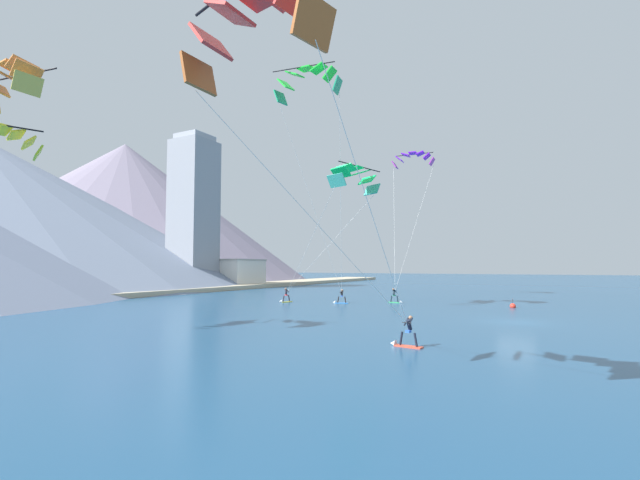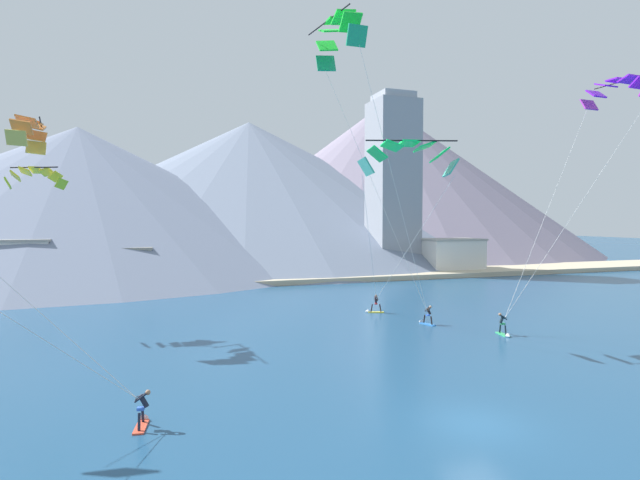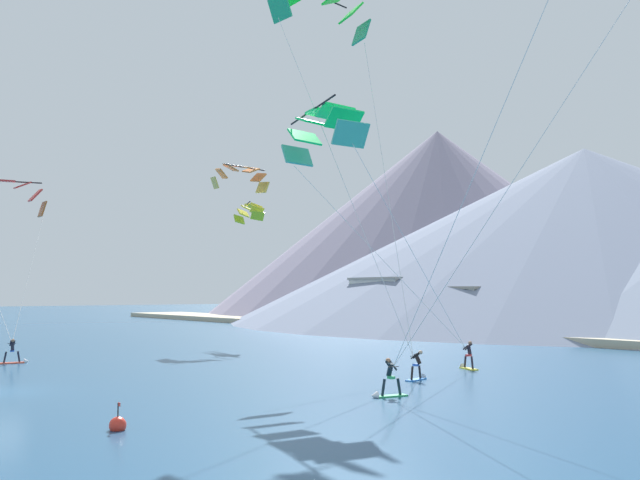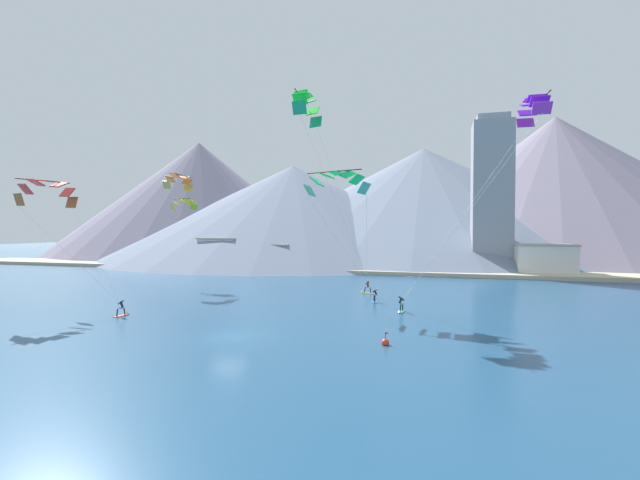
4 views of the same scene
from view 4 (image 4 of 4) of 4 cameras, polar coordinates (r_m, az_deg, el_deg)
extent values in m
plane|color=navy|center=(33.83, -12.15, -12.48)|extent=(400.00, 400.00, 0.00)
cube|color=#E54C33|center=(44.47, -25.01, -9.15)|extent=(0.66, 1.49, 0.07)
cylinder|color=black|center=(44.15, -25.41, -8.73)|extent=(0.15, 0.24, 0.69)
cylinder|color=black|center=(44.65, -24.63, -8.61)|extent=(0.15, 0.24, 0.69)
cube|color=blue|center=(44.34, -25.03, -8.19)|extent=(0.32, 0.26, 0.12)
cylinder|color=black|center=(44.20, -24.93, -7.80)|extent=(0.46, 0.27, 0.58)
cylinder|color=black|center=(44.18, -25.13, -7.59)|extent=(0.50, 0.15, 0.38)
cylinder|color=black|center=(44.32, -24.91, -7.56)|extent=(0.50, 0.15, 0.38)
cylinder|color=black|center=(44.39, -25.17, -7.59)|extent=(0.11, 0.52, 0.03)
sphere|color=#9E7051|center=(44.01, -24.79, -7.39)|extent=(0.21, 0.21, 0.21)
cone|color=white|center=(45.02, -24.16, -8.92)|extent=(0.40, 0.35, 0.36)
cube|color=yellow|center=(54.45, 6.37, -7.05)|extent=(1.50, 0.90, 0.07)
cylinder|color=#231E28|center=(54.20, 6.74, -6.68)|extent=(0.26, 0.19, 0.71)
cylinder|color=#231E28|center=(54.58, 6.01, -6.62)|extent=(0.26, 0.19, 0.71)
cube|color=red|center=(54.34, 6.37, -6.24)|extent=(0.31, 0.36, 0.12)
cylinder|color=#231E28|center=(54.33, 6.40, -5.90)|extent=(0.30, 0.36, 0.60)
cylinder|color=#231E28|center=(54.17, 6.45, -5.74)|extent=(0.25, 0.51, 0.39)
cylinder|color=#231E28|center=(54.28, 6.24, -5.72)|extent=(0.25, 0.51, 0.39)
cylinder|color=black|center=(54.07, 6.25, -5.78)|extent=(0.50, 0.20, 0.03)
sphere|color=#9E7051|center=(54.34, 6.43, -5.48)|extent=(0.22, 0.22, 0.22)
cone|color=white|center=(54.86, 5.57, -6.91)|extent=(0.40, 0.44, 0.36)
cube|color=#33B266|center=(43.00, 10.81, -9.39)|extent=(0.70, 1.50, 0.07)
cylinder|color=#14232D|center=(43.31, 10.95, -8.79)|extent=(0.16, 0.26, 0.72)
cylinder|color=#14232D|center=(42.55, 10.67, -8.97)|extent=(0.16, 0.26, 0.72)
cube|color=#33B266|center=(42.86, 10.81, -8.36)|extent=(0.34, 0.28, 0.12)
cylinder|color=#14232D|center=(42.83, 10.70, -7.93)|extent=(0.44, 0.28, 0.61)
cylinder|color=#14232D|center=(42.89, 10.87, -7.68)|extent=(0.52, 0.17, 0.40)
cylinder|color=#14232D|center=(42.66, 10.79, -7.73)|extent=(0.52, 0.17, 0.40)
cylinder|color=black|center=(42.73, 11.06, -7.75)|extent=(0.13, 0.52, 0.03)
sphere|color=#9E7051|center=(42.81, 10.51, -7.42)|extent=(0.22, 0.22, 0.22)
cone|color=white|center=(42.17, 10.49, -9.52)|extent=(0.41, 0.36, 0.36)
cube|color=#337FDB|center=(48.20, 7.27, -8.18)|extent=(0.80, 1.50, 0.07)
cylinder|color=black|center=(47.76, 7.33, -7.83)|extent=(0.17, 0.25, 0.68)
cylinder|color=black|center=(48.53, 7.22, -7.67)|extent=(0.17, 0.25, 0.68)
cube|color=blue|center=(48.08, 7.27, -7.31)|extent=(0.33, 0.28, 0.12)
cylinder|color=black|center=(48.05, 7.41, -6.94)|extent=(0.46, 0.30, 0.57)
cylinder|color=black|center=(47.91, 7.30, -6.77)|extent=(0.49, 0.20, 0.37)
cylinder|color=black|center=(48.12, 7.27, -6.74)|extent=(0.49, 0.20, 0.37)
cylinder|color=black|center=(48.00, 7.07, -6.79)|extent=(0.17, 0.51, 0.03)
sphere|color=tan|center=(48.02, 7.61, -6.55)|extent=(0.21, 0.21, 0.21)
cone|color=white|center=(49.05, 7.15, -7.93)|extent=(0.43, 0.38, 0.36)
cube|color=#A65323|center=(51.34, -35.21, 4.45)|extent=(1.46, 0.82, 1.27)
cube|color=red|center=(51.59, -34.62, 5.62)|extent=(1.55, 1.24, 1.12)
cube|color=red|center=(52.07, -33.67, 6.40)|extent=(1.61, 1.48, 0.76)
cube|color=red|center=(52.67, -32.55, 6.64)|extent=(1.63, 1.49, 0.25)
cube|color=red|center=(53.29, -31.48, 6.31)|extent=(1.61, 1.37, 0.76)
cube|color=red|center=(53.81, -30.64, 5.50)|extent=(1.56, 1.04, 1.12)
cube|color=#A65323|center=(54.14, -30.19, 4.36)|extent=(1.48, 0.57, 1.27)
cylinder|color=black|center=(53.22, -32.91, 6.64)|extent=(1.55, 5.13, 0.10)
cylinder|color=silver|center=(47.43, -30.63, -1.50)|extent=(11.11, 0.81, 9.20)
cylinder|color=silver|center=(49.01, -27.90, -1.37)|extent=(10.11, 4.73, 9.20)
cube|color=#3AB398|center=(43.97, 5.91, 6.88)|extent=(1.24, 1.85, 1.25)
cube|color=#0CEC62|center=(44.44, 4.94, 8.03)|extent=(1.50, 1.91, 1.03)
cube|color=#0CEC62|center=(44.98, 3.67, 8.73)|extent=(1.63, 1.96, 0.70)
cube|color=#0CEC62|center=(45.52, 2.24, 8.91)|extent=(1.61, 1.97, 0.28)
cube|color=#0CEC62|center=(45.99, 0.82, 8.57)|extent=(1.53, 1.96, 0.70)
cube|color=#0CEC62|center=(46.36, -0.43, 7.77)|extent=(1.31, 1.93, 1.03)
cube|color=#3AB398|center=(46.58, -1.39, 6.59)|extent=(0.98, 1.88, 1.25)
cylinder|color=black|center=(44.82, 1.82, 9.12)|extent=(6.27, 1.96, 0.10)
cylinder|color=silver|center=(48.66, 6.24, -0.43)|extent=(1.59, 9.90, 10.45)
cylinder|color=silver|center=(49.97, 2.56, -0.37)|extent=(5.19, 8.57, 10.45)
cube|color=purple|center=(47.35, 25.69, 13.91)|extent=(1.60, 0.76, 0.98)
cube|color=#7815E1|center=(46.89, 25.90, 15.00)|extent=(1.62, 1.01, 0.78)
cube|color=#7815E1|center=(46.17, 26.19, 15.86)|extent=(1.63, 1.15, 0.49)
cube|color=#7815E1|center=(45.27, 26.54, 16.37)|extent=(1.64, 1.18, 0.14)
cube|color=#7815E1|center=(44.28, 26.90, 16.47)|extent=(1.64, 1.17, 0.49)
cube|color=#7815E1|center=(43.33, 27.23, 16.13)|extent=(1.62, 1.03, 0.78)
cube|color=purple|center=(42.51, 27.49, 15.34)|extent=(1.61, 0.79, 0.98)
cylinder|color=black|center=(45.45, 27.43, 16.31)|extent=(0.44, 5.33, 0.10)
cylinder|color=silver|center=(43.99, 18.65, 3.37)|extent=(11.30, 3.75, 16.70)
cylinder|color=silver|center=(41.21, 19.16, 3.49)|extent=(11.72, 1.90, 16.70)
cube|color=#199D67|center=(47.90, -2.76, 17.21)|extent=(1.50, 0.82, 1.45)
cube|color=#1FE334|center=(48.94, -2.68, 18.27)|extent=(1.50, 1.23, 1.26)
cube|color=#1FE334|center=(50.21, -2.39, 18.75)|extent=(1.50, 1.44, 0.86)
cube|color=#1FE334|center=(51.52, -1.95, 18.61)|extent=(1.51, 1.42, 0.33)
cube|color=#1FE334|center=(52.66, -1.46, 17.93)|extent=(1.50, 1.43, 0.86)
cube|color=#1FE334|center=(53.45, -0.97, 16.82)|extent=(1.50, 1.22, 1.26)
cube|color=#199D67|center=(53.80, -0.57, 15.47)|extent=(1.50, 0.81, 1.45)
cylinder|color=black|center=(51.69, -2.70, 18.44)|extent=(1.04, 6.33, 0.10)
cylinder|color=silver|center=(46.62, 2.30, 4.82)|extent=(7.44, 3.38, 19.24)
cylinder|color=silver|center=(49.89, 3.17, 4.61)|extent=(7.47, 3.41, 19.24)
cube|color=#9EC821|center=(65.39, -16.49, 4.25)|extent=(0.90, 1.15, 0.93)
cube|color=yellow|center=(65.86, -16.72, 4.73)|extent=(1.02, 1.18, 0.88)
cube|color=yellow|center=(66.38, -17.11, 5.02)|extent=(1.02, 1.20, 0.72)
cube|color=yellow|center=(66.90, -17.60, 5.11)|extent=(0.91, 1.21, 0.47)
cube|color=yellow|center=(67.33, -18.12, 4.97)|extent=(0.80, 1.22, 0.72)
cube|color=yellow|center=(67.64, -18.62, 4.63)|extent=(0.80, 1.21, 0.88)
cube|color=#9EC821|center=(67.78, -19.02, 4.13)|extent=(0.68, 1.19, 0.93)
cylinder|color=black|center=(66.52, -17.87, 5.26)|extent=(3.59, 1.66, 0.10)
cube|color=gold|center=(68.29, -17.15, 6.64)|extent=(1.43, 0.71, 1.18)
cube|color=orange|center=(67.80, -17.31, 7.42)|extent=(1.45, 0.99, 1.08)
cube|color=orange|center=(67.09, -17.67, 7.98)|extent=(1.46, 1.10, 0.81)
cube|color=orange|center=(66.26, -18.18, 8.24)|extent=(1.46, 1.18, 0.41)
cube|color=orange|center=(65.44, -18.76, 8.14)|extent=(1.45, 1.25, 0.81)
cube|color=orange|center=(64.76, -19.32, 7.68)|extent=(1.44, 1.14, 1.08)
cube|color=gold|center=(64.34, -19.77, 6.94)|extent=(1.41, 0.86, 1.18)
cylinder|color=black|center=(65.88, -17.74, 8.17)|extent=(0.88, 4.96, 0.10)
sphere|color=red|center=(31.20, 8.70, -13.38)|extent=(0.56, 0.56, 0.56)
cylinder|color=black|center=(31.08, 8.71, -12.49)|extent=(0.04, 0.04, 0.44)
cube|color=red|center=(31.02, 8.88, -12.18)|extent=(0.18, 0.01, 0.12)
cube|color=#BCAD8E|center=(80.55, 4.55, -4.01)|extent=(180.00, 10.00, 0.70)
cube|color=silver|center=(82.67, 27.74, -2.48)|extent=(9.14, 6.07, 5.19)
cube|color=#9D9992|center=(82.52, 27.77, -0.58)|extent=(9.50, 6.31, 0.30)
cube|color=silver|center=(91.30, -12.93, -1.74)|extent=(8.09, 6.09, 5.92)
cube|color=#9D9992|center=(91.18, -12.95, 0.21)|extent=(8.41, 6.33, 0.30)
cube|color=beige|center=(85.85, -5.75, -2.31)|extent=(6.18, 5.53, 4.76)
cube|color=gray|center=(85.72, -5.75, -0.62)|extent=(6.43, 5.75, 0.30)
cube|color=gray|center=(86.02, 21.90, 5.25)|extent=(7.00, 7.00, 27.72)
cube|color=#979DA8|center=(88.16, 22.01, 14.67)|extent=(5.60, 5.60, 1.20)
cone|color=slate|center=(126.58, -3.58, 3.89)|extent=(108.21, 108.21, 26.59)
cone|color=gray|center=(138.35, 28.79, 6.19)|extent=(106.22, 106.22, 39.55)
cone|color=gray|center=(143.84, -15.79, 5.38)|extent=(89.00, 89.00, 35.72)
cone|color=slate|center=(136.71, 13.63, 4.99)|extent=(126.58, 126.58, 32.83)
camera|label=1|loc=(56.82, -46.12, -3.05)|focal=24.00mm
camera|label=2|loc=(30.36, -51.62, 1.58)|focal=28.00mm
camera|label=3|loc=(28.34, 58.04, -6.71)|focal=40.00mm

